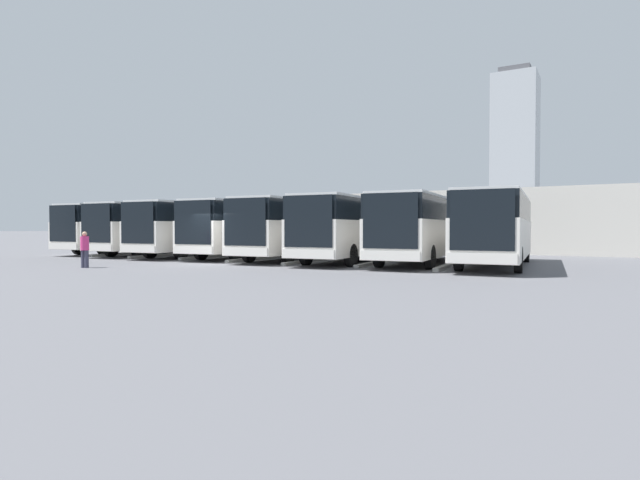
% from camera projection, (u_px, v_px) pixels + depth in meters
% --- Properties ---
extents(ground_plane, '(600.00, 600.00, 0.00)m').
position_uv_depth(ground_plane, '(206.00, 264.00, 24.34)').
color(ground_plane, '#5B5B60').
extents(bus_0, '(3.52, 11.41, 3.31)m').
position_uv_depth(bus_0, '(497.00, 227.00, 23.19)').
color(bus_0, silver).
rests_on(bus_0, ground_plane).
extents(curb_divider_0, '(0.71, 5.63, 0.15)m').
position_uv_depth(curb_divider_0, '(448.00, 265.00, 22.68)').
color(curb_divider_0, '#9E9E99').
rests_on(curb_divider_0, ground_plane).
extents(bus_1, '(3.52, 11.41, 3.31)m').
position_uv_depth(bus_1, '(422.00, 227.00, 25.02)').
color(bus_1, silver).
rests_on(bus_1, ground_plane).
extents(curb_divider_1, '(0.71, 5.63, 0.15)m').
position_uv_depth(curb_divider_1, '(376.00, 263.00, 24.51)').
color(curb_divider_1, '#9E9E99').
rests_on(curb_divider_1, ground_plane).
extents(bus_2, '(3.52, 11.41, 3.31)m').
position_uv_depth(bus_2, '(354.00, 227.00, 26.43)').
color(bus_2, silver).
rests_on(bus_2, ground_plane).
extents(curb_divider_2, '(0.71, 5.63, 0.15)m').
position_uv_depth(curb_divider_2, '(309.00, 261.00, 25.92)').
color(curb_divider_2, '#9E9E99').
rests_on(curb_divider_2, ground_plane).
extents(bus_3, '(3.52, 11.41, 3.31)m').
position_uv_depth(bus_3, '(299.00, 227.00, 28.39)').
color(bus_3, silver).
rests_on(bus_3, ground_plane).
extents(curb_divider_3, '(0.71, 5.63, 0.15)m').
position_uv_depth(curb_divider_3, '(256.00, 259.00, 27.87)').
color(curb_divider_3, '#9E9E99').
rests_on(curb_divider_3, ground_plane).
extents(bus_4, '(3.52, 11.41, 3.31)m').
position_uv_depth(bus_4, '(252.00, 227.00, 30.42)').
color(bus_4, silver).
rests_on(bus_4, ground_plane).
extents(curb_divider_4, '(0.71, 5.63, 0.15)m').
position_uv_depth(curb_divider_4, '(211.00, 256.00, 29.90)').
color(curb_divider_4, '#9E9E99').
rests_on(curb_divider_4, ground_plane).
extents(bus_5, '(3.52, 11.41, 3.31)m').
position_uv_depth(bus_5, '(203.00, 227.00, 31.81)').
color(bus_5, silver).
rests_on(bus_5, ground_plane).
extents(curb_divider_5, '(0.71, 5.63, 0.15)m').
position_uv_depth(curb_divider_5, '(163.00, 255.00, 31.30)').
color(curb_divider_5, '#9E9E99').
rests_on(curb_divider_5, ground_plane).
extents(bus_6, '(3.52, 11.41, 3.31)m').
position_uv_depth(bus_6, '(164.00, 227.00, 33.66)').
color(bus_6, silver).
rests_on(bus_6, ground_plane).
extents(curb_divider_6, '(0.71, 5.63, 0.15)m').
position_uv_depth(curb_divider_6, '(126.00, 254.00, 33.15)').
color(curb_divider_6, '#9E9E99').
rests_on(curb_divider_6, ground_plane).
extents(bus_7, '(3.52, 11.41, 3.31)m').
position_uv_depth(bus_7, '(132.00, 227.00, 35.70)').
color(bus_7, silver).
rests_on(bus_7, ground_plane).
extents(pedestrian, '(0.42, 0.42, 1.62)m').
position_uv_depth(pedestrian, '(85.00, 248.00, 22.27)').
color(pedestrian, '#38384C').
rests_on(pedestrian, ground_plane).
extents(station_building, '(39.75, 16.23, 4.49)m').
position_uv_depth(station_building, '(388.00, 223.00, 44.90)').
color(station_building, beige).
rests_on(station_building, ground_plane).
extents(office_tower, '(15.82, 15.82, 61.82)m').
position_uv_depth(office_tower, '(515.00, 153.00, 188.57)').
color(office_tower, '#ADB2B7').
rests_on(office_tower, ground_plane).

